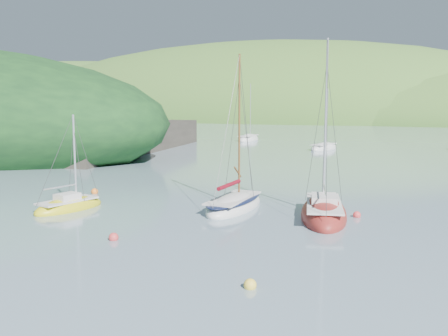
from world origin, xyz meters
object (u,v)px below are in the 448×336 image
at_px(sloop_red, 324,214).
at_px(distant_sloop_a, 324,148).
at_px(daysailer_white, 234,205).
at_px(sailboat_yellow, 69,207).
at_px(distant_sloop_c, 249,139).

height_order(sloop_red, distant_sloop_a, sloop_red).
relative_size(daysailer_white, sailboat_yellow, 1.60).
bearing_deg(distant_sloop_c, daysailer_white, -72.86).
bearing_deg(distant_sloop_a, daysailer_white, -71.76).
xyz_separation_m(daysailer_white, sloop_red, (5.54, -0.03, -0.01)).
height_order(sloop_red, sailboat_yellow, sloop_red).
height_order(daysailer_white, sailboat_yellow, daysailer_white).
bearing_deg(sloop_red, distant_sloop_c, 101.07).
bearing_deg(sloop_red, distant_sloop_a, 88.20).
xyz_separation_m(sloop_red, sailboat_yellow, (-14.54, -4.44, -0.05)).
distance_m(sloop_red, distant_sloop_c, 55.11).
relative_size(sailboat_yellow, distant_sloop_a, 0.70).
distance_m(sloop_red, sailboat_yellow, 15.20).
bearing_deg(distant_sloop_a, distant_sloop_c, 158.85).
xyz_separation_m(sloop_red, distant_sloop_c, (-24.68, 49.27, -0.04)).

